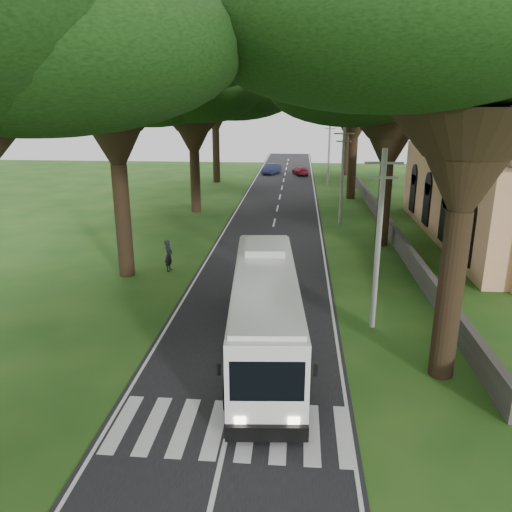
{
  "coord_description": "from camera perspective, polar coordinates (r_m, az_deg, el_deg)",
  "views": [
    {
      "loc": [
        2.02,
        -15.16,
        9.81
      ],
      "look_at": [
        -0.1,
        9.33,
        2.2
      ],
      "focal_mm": 35.0,
      "sensor_mm": 36.0,
      "label": 1
    }
  ],
  "objects": [
    {
      "name": "tree_l_far",
      "position": [
        64.12,
        -4.79,
        20.18
      ],
      "size": [
        13.6,
        13.6,
        16.28
      ],
      "color": "black",
      "rests_on": "ground"
    },
    {
      "name": "coach_bus",
      "position": [
        20.06,
        1.06,
        -6.11
      ],
      "size": [
        3.46,
        11.96,
        3.48
      ],
      "rotation": [
        0.0,
        0.0,
        0.08
      ],
      "color": "white",
      "rests_on": "ground"
    },
    {
      "name": "distant_car_c",
      "position": [
        70.98,
        5.09,
        9.7
      ],
      "size": [
        2.54,
        4.34,
        1.18
      ],
      "primitive_type": "imported",
      "rotation": [
        0.0,
        0.0,
        3.37
      ],
      "color": "maroon",
      "rests_on": "road"
    },
    {
      "name": "pole_far",
      "position": [
        61.52,
        8.35,
        11.78
      ],
      "size": [
        1.6,
        0.24,
        8.0
      ],
      "color": "gray",
      "rests_on": "ground"
    },
    {
      "name": "property_wall",
      "position": [
        40.84,
        14.69,
        3.6
      ],
      "size": [
        0.35,
        50.0,
        1.2
      ],
      "primitive_type": "cube",
      "color": "#383533",
      "rests_on": "ground"
    },
    {
      "name": "pole_near",
      "position": [
        22.18,
        13.82,
        1.98
      ],
      "size": [
        1.6,
        0.24,
        8.0
      ],
      "color": "gray",
      "rests_on": "ground"
    },
    {
      "name": "tree_r_mida",
      "position": [
        35.71,
        15.48,
        19.27
      ],
      "size": [
        14.58,
        14.58,
        14.67
      ],
      "color": "black",
      "rests_on": "ground"
    },
    {
      "name": "distant_car_b",
      "position": [
        71.76,
        1.8,
        9.93
      ],
      "size": [
        2.8,
        4.56,
        1.42
      ],
      "primitive_type": "imported",
      "rotation": [
        0.0,
        0.0,
        -0.33
      ],
      "color": "navy",
      "rests_on": "road"
    },
    {
      "name": "tree_l_mida",
      "position": [
        29.16,
        -16.58,
        23.41
      ],
      "size": [
        15.83,
        15.83,
        16.77
      ],
      "color": "black",
      "rests_on": "ground"
    },
    {
      "name": "crosswalk",
      "position": [
        16.54,
        -3.21,
        -19.21
      ],
      "size": [
        8.0,
        3.0,
        0.01
      ],
      "primitive_type": "cube",
      "color": "silver",
      "rests_on": "ground"
    },
    {
      "name": "tree_r_far",
      "position": [
        71.47,
        10.67,
        17.75
      ],
      "size": [
        14.3,
        14.3,
        13.98
      ],
      "color": "black",
      "rests_on": "ground"
    },
    {
      "name": "tree_l_midb",
      "position": [
        46.17,
        -7.33,
        18.62
      ],
      "size": [
        15.41,
        15.41,
        14.41
      ],
      "color": "black",
      "rests_on": "ground"
    },
    {
      "name": "pole_mid",
      "position": [
        41.69,
        9.82,
        9.19
      ],
      "size": [
        1.6,
        0.24,
        8.0
      ],
      "color": "gray",
      "rests_on": "ground"
    },
    {
      "name": "road",
      "position": [
        41.39,
        2.02,
        3.5
      ],
      "size": [
        8.0,
        120.0,
        0.04
      ],
      "primitive_type": "cube",
      "color": "black",
      "rests_on": "ground"
    },
    {
      "name": "ground",
      "position": [
        18.18,
        -2.3,
        -15.49
      ],
      "size": [
        140.0,
        140.0,
        0.0
      ],
      "primitive_type": "plane",
      "color": "#1B4915",
      "rests_on": "ground"
    },
    {
      "name": "tree_r_midb",
      "position": [
        53.52,
        11.52,
        19.94
      ],
      "size": [
        14.69,
        14.69,
        15.92
      ],
      "color": "black",
      "rests_on": "ground"
    },
    {
      "name": "pedestrian",
      "position": [
        30.5,
        -9.95,
        0.05
      ],
      "size": [
        0.51,
        0.73,
        1.91
      ],
      "primitive_type": "imported",
      "rotation": [
        0.0,
        0.0,
        1.49
      ],
      "color": "black",
      "rests_on": "ground"
    }
  ]
}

